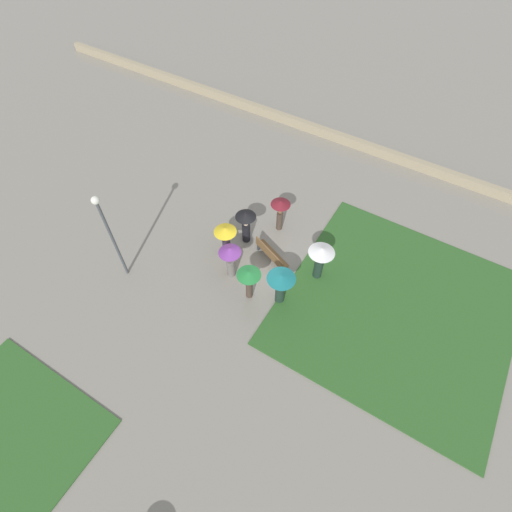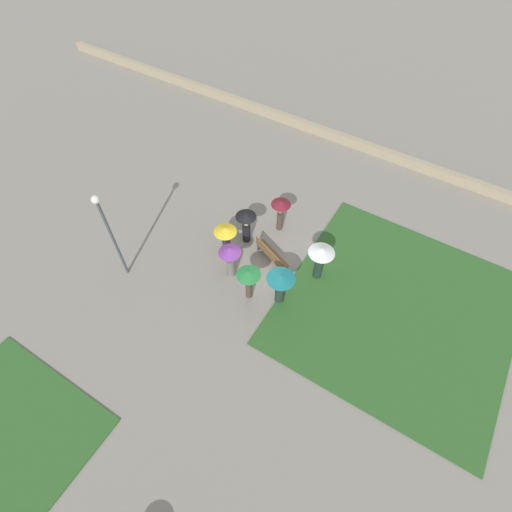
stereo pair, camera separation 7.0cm
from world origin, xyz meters
name	(u,v)px [view 1 (the left image)]	position (x,y,z in m)	size (l,w,h in m)	color
ground_plane	(265,267)	(0.00, 0.00, 0.00)	(90.00, 90.00, 0.00)	gray
lawn_patch_near	(397,309)	(-5.81, -1.00, 0.03)	(9.00, 9.16, 0.06)	#2D5B26
parapet_wall	(354,143)	(0.00, -10.13, 0.28)	(45.00, 0.35, 0.55)	tan
park_bench	(271,254)	(-0.02, -0.44, 0.47)	(1.93, 1.11, 0.90)	brown
lamp_post	(108,229)	(5.11, 3.45, 2.98)	(0.32, 0.32, 4.68)	#474C51
crowd_person_green	(249,278)	(-0.17, 1.64, 1.35)	(1.00, 1.00, 1.78)	#47382D
crowd_person_yellow	(226,236)	(1.90, 0.24, 1.25)	(1.00, 1.00, 1.79)	#2D2333
crowd_person_black	(246,222)	(1.59, -0.93, 1.23)	(0.94, 0.94, 1.84)	black
crowd_person_white	(321,257)	(-2.19, -0.79, 1.39)	(1.11, 1.11, 1.96)	#1E3328
crowd_person_maroon	(280,209)	(0.62, -2.38, 1.32)	(0.92, 0.92, 1.84)	#47382D
crowd_person_teal	(281,283)	(-1.38, 1.16, 1.27)	(1.17, 1.17, 1.82)	#1E3328
crowd_person_purple	(230,257)	(1.10, 1.09, 1.28)	(0.97, 0.97, 1.83)	slate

